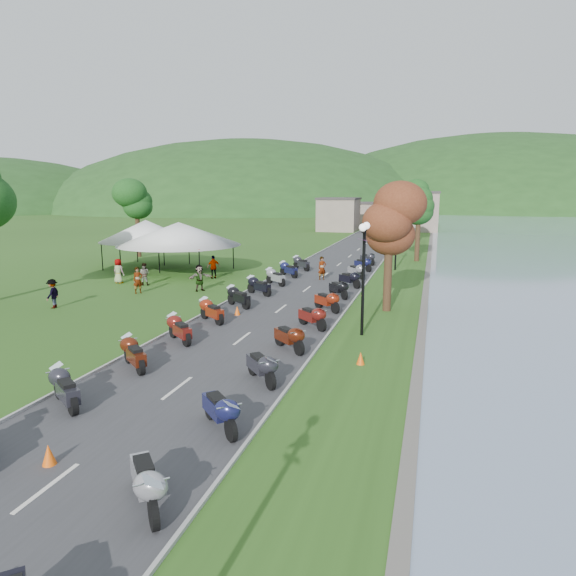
% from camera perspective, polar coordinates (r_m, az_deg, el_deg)
% --- Properties ---
extents(road, '(7.00, 120.00, 0.02)m').
position_cam_1_polar(road, '(45.58, 5.71, 2.64)').
color(road, '#3B3B3D').
rests_on(road, ground).
extents(hills_backdrop, '(360.00, 120.00, 76.00)m').
position_cam_1_polar(hills_backdrop, '(204.68, 13.78, 8.70)').
color(hills_backdrop, '#285621').
rests_on(hills_backdrop, ground).
extents(far_building, '(18.00, 16.00, 5.00)m').
position_cam_1_polar(far_building, '(90.05, 9.61, 8.15)').
color(far_building, gray).
rests_on(far_building, ground).
extents(moto_row_left, '(2.60, 41.04, 1.10)m').
position_cam_1_polar(moto_row_left, '(24.12, -10.21, -3.52)').
color(moto_row_left, '#331411').
rests_on(moto_row_left, ground).
extents(moto_row_right, '(2.60, 42.58, 1.10)m').
position_cam_1_polar(moto_row_right, '(26.12, 3.50, -2.26)').
color(moto_row_right, '#331411').
rests_on(moto_row_right, ground).
extents(vendor_tent_main, '(6.46, 6.46, 4.00)m').
position_cam_1_polar(vendor_tent_main, '(41.42, -11.96, 4.41)').
color(vendor_tent_main, white).
rests_on(vendor_tent_main, ground).
extents(vendor_tent_side, '(5.20, 5.20, 4.00)m').
position_cam_1_polar(vendor_tent_side, '(45.13, -15.42, 4.77)').
color(vendor_tent_side, white).
rests_on(vendor_tent_side, ground).
extents(tree_lakeside, '(2.77, 2.77, 7.70)m').
position_cam_1_polar(tree_lakeside, '(27.77, 11.16, 5.24)').
color(tree_lakeside, '#215C1E').
rests_on(tree_lakeside, ground).
extents(pedestrian_a, '(0.74, 0.76, 1.69)m').
position_cam_1_polar(pedestrian_a, '(33.96, -16.26, -0.57)').
color(pedestrian_a, slate).
rests_on(pedestrian_a, ground).
extents(pedestrian_b, '(0.82, 0.57, 1.54)m').
position_cam_1_polar(pedestrian_b, '(36.78, -15.64, 0.31)').
color(pedestrian_b, slate).
rests_on(pedestrian_b, ground).
extents(pedestrian_c, '(0.61, 1.11, 1.63)m').
position_cam_1_polar(pedestrian_c, '(31.43, -24.58, -2.03)').
color(pedestrian_c, slate).
rests_on(pedestrian_c, ground).
extents(traffic_cone_near, '(0.34, 0.34, 0.53)m').
position_cam_1_polar(traffic_cone_near, '(14.01, -25.04, -16.45)').
color(traffic_cone_near, '#F2590C').
rests_on(traffic_cone_near, ground).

